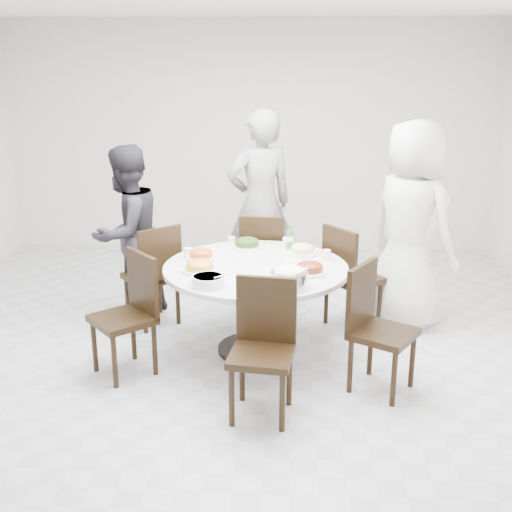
{
  "coord_description": "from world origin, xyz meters",
  "views": [
    {
      "loc": [
        0.46,
        -4.9,
        2.4
      ],
      "look_at": [
        0.21,
        0.06,
        0.82
      ],
      "focal_mm": 45.0,
      "sensor_mm": 36.0,
      "label": 1
    }
  ],
  "objects_px": {
    "dining_table": "(256,309)",
    "chair_ne": "(354,276)",
    "chair_sw": "(122,317)",
    "diner_right": "(411,225)",
    "beverage_bottle": "(290,237)",
    "chair_nw": "(151,274)",
    "diner_left": "(127,233)",
    "chair_se": "(384,331)",
    "diner_middle": "(260,204)",
    "soup_bowl": "(208,281)",
    "chair_n": "(263,260)",
    "rice_bowl": "(290,279)",
    "chair_s": "(261,352)"
  },
  "relations": [
    {
      "from": "diner_right",
      "to": "beverage_bottle",
      "type": "relative_size",
      "value": 8.61
    },
    {
      "from": "chair_n",
      "to": "chair_nw",
      "type": "relative_size",
      "value": 1.0
    },
    {
      "from": "chair_se",
      "to": "dining_table",
      "type": "bearing_deg",
      "value": 89.65
    },
    {
      "from": "chair_nw",
      "to": "chair_se",
      "type": "bearing_deg",
      "value": 108.85
    },
    {
      "from": "chair_ne",
      "to": "chair_nw",
      "type": "bearing_deg",
      "value": 52.81
    },
    {
      "from": "chair_n",
      "to": "rice_bowl",
      "type": "bearing_deg",
      "value": 102.67
    },
    {
      "from": "diner_middle",
      "to": "rice_bowl",
      "type": "relative_size",
      "value": 6.78
    },
    {
      "from": "diner_middle",
      "to": "soup_bowl",
      "type": "height_order",
      "value": "diner_middle"
    },
    {
      "from": "chair_s",
      "to": "soup_bowl",
      "type": "bearing_deg",
      "value": 135.94
    },
    {
      "from": "chair_nw",
      "to": "chair_se",
      "type": "height_order",
      "value": "same"
    },
    {
      "from": "chair_se",
      "to": "diner_right",
      "type": "height_order",
      "value": "diner_right"
    },
    {
      "from": "chair_sw",
      "to": "dining_table",
      "type": "bearing_deg",
      "value": 72.43
    },
    {
      "from": "dining_table",
      "to": "diner_right",
      "type": "height_order",
      "value": "diner_right"
    },
    {
      "from": "diner_right",
      "to": "beverage_bottle",
      "type": "bearing_deg",
      "value": 60.16
    },
    {
      "from": "diner_right",
      "to": "chair_ne",
      "type": "bearing_deg",
      "value": 61.8
    },
    {
      "from": "chair_nw",
      "to": "diner_left",
      "type": "xyz_separation_m",
      "value": [
        -0.24,
        0.16,
        0.34
      ]
    },
    {
      "from": "chair_s",
      "to": "diner_right",
      "type": "distance_m",
      "value": 2.16
    },
    {
      "from": "rice_bowl",
      "to": "soup_bowl",
      "type": "bearing_deg",
      "value": -179.89
    },
    {
      "from": "chair_se",
      "to": "diner_left",
      "type": "xyz_separation_m",
      "value": [
        -2.19,
        1.32,
        0.34
      ]
    },
    {
      "from": "soup_bowl",
      "to": "rice_bowl",
      "type": "bearing_deg",
      "value": 0.11
    },
    {
      "from": "dining_table",
      "to": "chair_n",
      "type": "distance_m",
      "value": 1.03
    },
    {
      "from": "diner_middle",
      "to": "soup_bowl",
      "type": "bearing_deg",
      "value": 56.75
    },
    {
      "from": "dining_table",
      "to": "rice_bowl",
      "type": "relative_size",
      "value": 5.37
    },
    {
      "from": "diner_left",
      "to": "beverage_bottle",
      "type": "height_order",
      "value": "diner_left"
    },
    {
      "from": "dining_table",
      "to": "chair_se",
      "type": "relative_size",
      "value": 1.58
    },
    {
      "from": "beverage_bottle",
      "to": "chair_nw",
      "type": "bearing_deg",
      "value": 177.61
    },
    {
      "from": "dining_table",
      "to": "chair_sw",
      "type": "height_order",
      "value": "chair_sw"
    },
    {
      "from": "chair_s",
      "to": "soup_bowl",
      "type": "xyz_separation_m",
      "value": [
        -0.42,
        0.53,
        0.31
      ]
    },
    {
      "from": "soup_bowl",
      "to": "chair_n",
      "type": "bearing_deg",
      "value": 76.69
    },
    {
      "from": "chair_n",
      "to": "diner_left",
      "type": "height_order",
      "value": "diner_left"
    },
    {
      "from": "chair_se",
      "to": "diner_middle",
      "type": "height_order",
      "value": "diner_middle"
    },
    {
      "from": "dining_table",
      "to": "chair_ne",
      "type": "bearing_deg",
      "value": 33.87
    },
    {
      "from": "diner_middle",
      "to": "dining_table",
      "type": "bearing_deg",
      "value": 67.14
    },
    {
      "from": "dining_table",
      "to": "chair_nw",
      "type": "distance_m",
      "value": 1.13
    },
    {
      "from": "beverage_bottle",
      "to": "soup_bowl",
      "type": "bearing_deg",
      "value": -122.1
    },
    {
      "from": "soup_bowl",
      "to": "chair_nw",
      "type": "bearing_deg",
      "value": 122.76
    },
    {
      "from": "chair_sw",
      "to": "diner_left",
      "type": "bearing_deg",
      "value": 149.39
    },
    {
      "from": "chair_nw",
      "to": "diner_left",
      "type": "distance_m",
      "value": 0.44
    },
    {
      "from": "chair_s",
      "to": "soup_bowl",
      "type": "height_order",
      "value": "chair_s"
    },
    {
      "from": "dining_table",
      "to": "chair_ne",
      "type": "distance_m",
      "value": 1.04
    },
    {
      "from": "dining_table",
      "to": "chair_sw",
      "type": "xyz_separation_m",
      "value": [
        -1.0,
        -0.45,
        0.1
      ]
    },
    {
      "from": "chair_ne",
      "to": "diner_right",
      "type": "bearing_deg",
      "value": -116.78
    },
    {
      "from": "chair_nw",
      "to": "chair_s",
      "type": "height_order",
      "value": "same"
    },
    {
      "from": "dining_table",
      "to": "diner_right",
      "type": "distance_m",
      "value": 1.61
    },
    {
      "from": "chair_ne",
      "to": "chair_nw",
      "type": "distance_m",
      "value": 1.84
    },
    {
      "from": "chair_sw",
      "to": "beverage_bottle",
      "type": "height_order",
      "value": "beverage_bottle"
    },
    {
      "from": "rice_bowl",
      "to": "soup_bowl",
      "type": "xyz_separation_m",
      "value": [
        -0.6,
        -0.0,
        -0.02
      ]
    },
    {
      "from": "chair_ne",
      "to": "dining_table",
      "type": "bearing_deg",
      "value": 85.62
    },
    {
      "from": "chair_ne",
      "to": "beverage_bottle",
      "type": "distance_m",
      "value": 0.7
    },
    {
      "from": "diner_left",
      "to": "chair_sw",
      "type": "bearing_deg",
      "value": 40.02
    }
  ]
}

